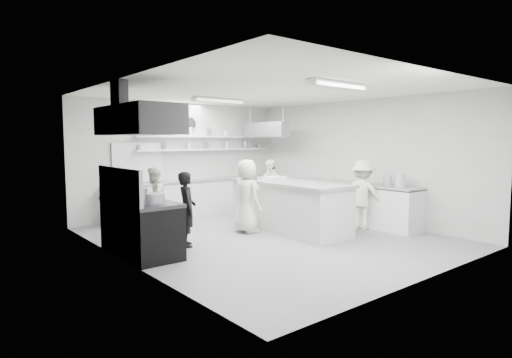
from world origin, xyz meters
TOP-DOWN VIEW (x-y plane):
  - floor at (0.00, 0.00)m, footprint 6.00×7.00m
  - ceiling at (0.00, 0.00)m, footprint 6.00×7.00m
  - wall_back at (0.00, 3.50)m, footprint 6.00×0.04m
  - wall_front at (0.00, -3.50)m, footprint 6.00×0.04m
  - wall_left at (-3.00, 0.00)m, footprint 0.04×7.00m
  - wall_right at (3.00, 0.00)m, footprint 0.04×7.00m
  - stove at (-2.60, 0.40)m, footprint 0.80×1.80m
  - exhaust_hood at (-2.60, 0.40)m, footprint 0.85×2.00m
  - back_counter at (0.30, 3.20)m, footprint 5.00×0.60m
  - shelf_lower at (0.70, 3.37)m, footprint 4.20×0.26m
  - shelf_upper at (0.70, 3.37)m, footprint 4.20×0.26m
  - pass_through_window at (-1.30, 3.48)m, footprint 1.30×0.04m
  - wall_clock at (0.20, 3.46)m, footprint 0.32×0.05m
  - right_counter at (2.65, -0.20)m, footprint 0.74×3.30m
  - pot_rack at (2.00, 2.40)m, footprint 0.30×1.60m
  - light_fixture_front at (0.00, -1.80)m, footprint 1.30×0.25m
  - light_fixture_rear at (0.00, 1.80)m, footprint 1.30×0.25m
  - prep_island at (0.80, 0.17)m, footprint 1.10×2.86m
  - stove_pot at (-2.60, 0.59)m, footprint 0.43×0.43m
  - cook_stove at (-1.68, 0.38)m, footprint 0.52×0.61m
  - cook_back at (-1.51, 2.16)m, footprint 0.88×0.85m
  - cook_island_left at (-0.06, 0.62)m, footprint 0.54×0.80m
  - cook_island_right at (1.01, 1.07)m, footprint 0.53×0.96m
  - cook_right at (2.17, -0.77)m, footprint 0.91×1.15m
  - bowl_island_a at (0.95, -0.63)m, footprint 0.30×0.30m
  - bowl_island_b at (0.48, -0.18)m, footprint 0.21×0.21m
  - bowl_right at (2.44, 0.56)m, footprint 0.29×0.29m

SIDE VIEW (x-z plane):
  - floor at x=0.00m, z-range -0.02..0.00m
  - stove at x=-2.60m, z-range 0.00..0.90m
  - back_counter at x=0.30m, z-range 0.00..0.92m
  - right_counter at x=2.65m, z-range 0.00..0.94m
  - prep_island at x=0.80m, z-range 0.00..1.05m
  - cook_back at x=-1.51m, z-range 0.00..1.42m
  - cook_stove at x=-1.68m, z-range 0.00..1.42m
  - cook_island_right at x=1.01m, z-range 0.00..1.55m
  - cook_right at x=2.17m, z-range 0.00..1.57m
  - cook_island_left at x=-0.06m, z-range 0.00..1.59m
  - bowl_right at x=2.44m, z-range 0.94..1.00m
  - stove_pot at x=-2.60m, z-range 0.91..1.15m
  - bowl_island_a at x=0.95m, z-range 1.05..1.11m
  - bowl_island_b at x=0.48m, z-range 1.05..1.11m
  - pass_through_window at x=-1.30m, z-range 0.95..1.95m
  - wall_back at x=0.00m, z-range 0.00..3.00m
  - wall_front at x=0.00m, z-range 0.00..3.00m
  - wall_left at x=-3.00m, z-range 0.00..3.00m
  - wall_right at x=3.00m, z-range 0.00..3.00m
  - shelf_lower at x=0.70m, z-range 1.73..1.77m
  - shelf_upper at x=0.70m, z-range 2.08..2.12m
  - pot_rack at x=2.00m, z-range 2.10..2.50m
  - exhaust_hood at x=-2.60m, z-range 2.10..2.60m
  - wall_clock at x=0.20m, z-range 2.29..2.61m
  - light_fixture_front at x=0.00m, z-range 2.89..2.99m
  - light_fixture_rear at x=0.00m, z-range 2.89..2.99m
  - ceiling at x=0.00m, z-range 3.00..3.02m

